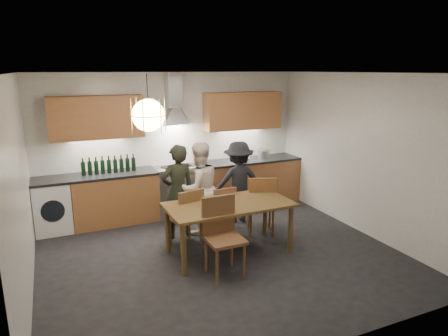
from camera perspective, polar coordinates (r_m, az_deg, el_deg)
name	(u,v)px	position (r m, az deg, el deg)	size (l,w,h in m)	color
ground	(221,255)	(5.99, -0.49, -12.28)	(5.00, 5.00, 0.00)	black
room_shell	(220,140)	(5.46, -0.53, 4.01)	(5.02, 4.52, 2.61)	white
counter_run	(181,190)	(7.54, -6.22, -3.09)	(5.00, 0.62, 0.90)	#B77846
range_stove	(179,190)	(7.54, -6.38, -3.18)	(0.90, 0.60, 0.92)	silver
wall_fixtures	(175,113)	(7.36, -6.97, 7.78)	(4.30, 0.54, 1.10)	#C67F4C
pendant_lamp	(148,115)	(5.00, -10.75, 7.40)	(0.43, 0.43, 0.70)	black
dining_table	(229,209)	(5.81, 0.74, -5.90)	(1.82, 0.92, 0.77)	brown
chair_back_left	(188,215)	(6.02, -5.16, -6.65)	(0.50, 0.50, 0.94)	brown
chair_back_mid	(222,209)	(6.39, -0.22, -5.84)	(0.39, 0.39, 0.85)	brown
chair_back_right	(262,202)	(6.50, 5.41, -4.80)	(0.58, 0.58, 0.99)	brown
chair_front	(222,230)	(5.30, -0.32, -8.90)	(0.47, 0.47, 1.03)	brown
person_left	(178,191)	(6.39, -6.61, -3.35)	(0.55, 0.36, 1.52)	black
person_mid	(199,188)	(6.53, -3.60, -2.91)	(0.74, 0.58, 1.52)	white
person_right	(238,182)	(7.02, 2.08, -2.00)	(0.93, 0.54, 1.44)	black
mixing_bowl	(242,160)	(7.78, 2.55, 1.19)	(0.29, 0.29, 0.07)	#B0B0B3
stock_pot	(263,155)	(8.07, 5.64, 1.93)	(0.23, 0.23, 0.16)	#BABBBE
wine_bottles	(109,165)	(7.16, -16.12, 0.47)	(0.92, 0.07, 0.30)	black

